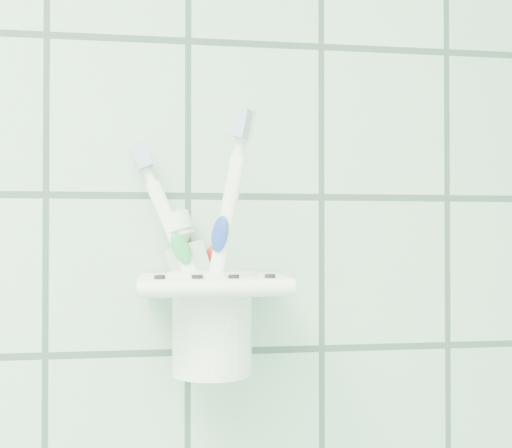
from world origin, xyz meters
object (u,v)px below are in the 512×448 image
(toothbrush_pink, at_px, (229,241))
(holder_bracket, at_px, (212,286))
(toothpaste_tube, at_px, (218,271))
(toothbrush_blue, at_px, (214,242))
(toothbrush_orange, at_px, (199,234))
(cup, at_px, (212,318))

(toothbrush_pink, bearing_deg, holder_bracket, -162.56)
(holder_bracket, relative_size, toothpaste_tube, 0.84)
(toothpaste_tube, bearing_deg, holder_bracket, -103.71)
(holder_bracket, bearing_deg, toothpaste_tube, 70.52)
(toothbrush_blue, bearing_deg, toothbrush_orange, -138.88)
(holder_bracket, distance_m, toothbrush_pink, 0.04)
(toothbrush_pink, height_order, toothpaste_tube, toothbrush_pink)
(holder_bracket, distance_m, cup, 0.03)
(toothbrush_pink, bearing_deg, toothbrush_blue, 139.34)
(toothbrush_pink, xyz_separation_m, toothpaste_tube, (-0.01, 0.01, -0.03))
(cup, xyz_separation_m, toothbrush_pink, (0.01, 0.00, 0.07))
(toothbrush_pink, height_order, toothbrush_orange, toothbrush_orange)
(toothbrush_pink, bearing_deg, toothbrush_orange, 172.63)
(holder_bracket, height_order, toothbrush_pink, toothbrush_pink)
(holder_bracket, xyz_separation_m, cup, (0.00, 0.00, -0.03))
(holder_bracket, distance_m, toothpaste_tube, 0.02)
(cup, xyz_separation_m, toothbrush_orange, (-0.01, 0.00, 0.07))
(cup, xyz_separation_m, toothbrush_blue, (0.00, 0.01, 0.07))
(toothbrush_blue, bearing_deg, holder_bracket, -89.18)
(cup, height_order, toothbrush_orange, toothbrush_orange)
(toothbrush_pink, bearing_deg, cup, -176.20)
(toothbrush_blue, relative_size, toothbrush_orange, 0.92)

